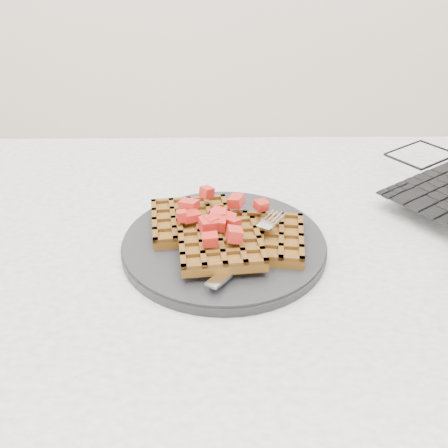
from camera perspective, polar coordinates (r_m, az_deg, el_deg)
table at (r=0.76m, az=3.15°, el=-9.73°), size 1.20×0.80×0.75m
plate at (r=0.68m, az=0.00°, el=-2.28°), size 0.28×0.28×0.02m
waffles at (r=0.67m, az=0.02°, el=-1.10°), size 0.22×0.20×0.03m
strawberry_pile at (r=0.66m, az=0.00°, el=1.04°), size 0.15×0.15×0.02m
fork at (r=0.64m, az=3.33°, el=-2.91°), size 0.12×0.16×0.02m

